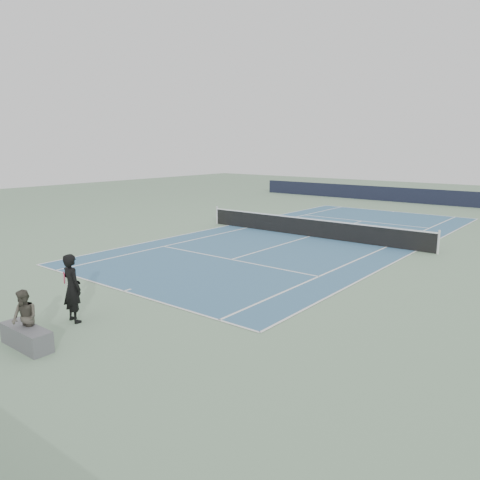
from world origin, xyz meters
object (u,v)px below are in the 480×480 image
Objects in this scene: tennis_player at (72,288)px; tennis_ball at (47,330)px; tennis_net at (310,227)px; spectator_bench at (26,327)px.

tennis_player is 1.25m from tennis_ball.
spectator_bench reaches higher than tennis_net.
tennis_ball is (1.18, -15.21, -0.47)m from tennis_net.
spectator_bench is at bearing -56.45° from tennis_ball.
tennis_net is at bearing 94.33° from tennis_player.
tennis_net is 194.52× the size of tennis_ball.
tennis_net is 14.40m from tennis_player.
tennis_player is 28.21× the size of tennis_ball.
tennis_net is 15.26m from tennis_ball.
spectator_bench is at bearing -69.53° from tennis_player.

